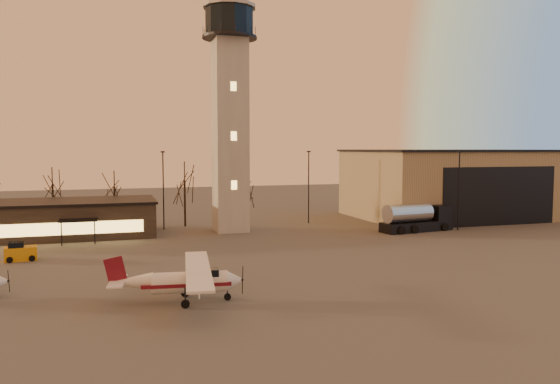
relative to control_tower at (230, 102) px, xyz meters
name	(u,v)px	position (x,y,z in m)	size (l,w,h in m)	color
ground	(317,289)	(0.00, -30.00, -16.33)	(220.00, 220.00, 0.00)	#454240
control_tower	(230,102)	(0.00, 0.00, 0.00)	(6.80, 6.80, 32.60)	gray
hangar	(456,183)	(36.00, 3.98, -11.17)	(30.60, 20.60, 10.30)	#968162
terminal	(45,219)	(-21.99, 1.98, -14.17)	(25.40, 12.20, 4.30)	black
light_poles	(233,188)	(0.50, 1.00, -10.92)	(58.50, 12.25, 10.14)	black
tree_row	(117,182)	(-13.70, 9.16, -10.39)	(37.20, 9.20, 8.80)	black
cessna_front	(192,285)	(-9.40, -30.67, -15.17)	(9.79, 12.34, 3.39)	silver
fuel_truck	(416,220)	(22.43, -7.11, -14.92)	(9.89, 4.19, 3.56)	black
service_cart	(20,253)	(-22.78, -12.01, -15.65)	(2.97, 2.09, 1.78)	orange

